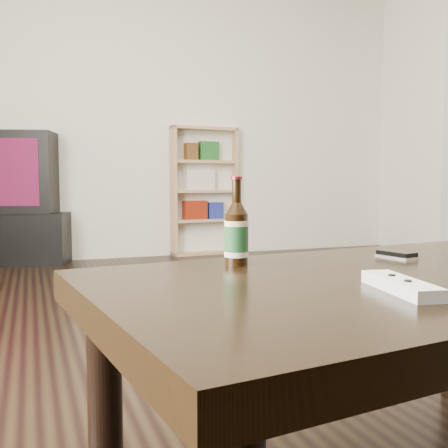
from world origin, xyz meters
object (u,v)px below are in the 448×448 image
object	(u,v)px
bookshelf	(200,189)
beer_bottle	(236,234)
tv_stand	(5,238)
remote	(401,285)
coffee_table	(398,303)
phone	(397,255)
tv	(3,173)

from	to	relation	value
bookshelf	beer_bottle	xyz separation A→B (m)	(-1.04, -3.54, -0.06)
tv_stand	remote	xyz separation A→B (m)	(0.79, -3.91, 0.27)
bookshelf	remote	size ratio (longest dim) A/B	5.75
remote	bookshelf	bearing A→B (deg)	87.08
coffee_table	beer_bottle	bearing A→B (deg)	142.48
tv_stand	phone	bearing A→B (deg)	-57.49
tv	phone	distance (m)	3.73
tv	remote	xyz separation A→B (m)	(0.79, -3.91, -0.26)
tv_stand	coffee_table	distance (m)	3.87
tv_stand	remote	distance (m)	4.00
tv	bookshelf	xyz separation A→B (m)	(1.68, -0.00, -0.13)
tv	coffee_table	distance (m)	3.88
tv	coffee_table	world-z (taller)	tv
beer_bottle	remote	world-z (taller)	beer_bottle
bookshelf	beer_bottle	bearing A→B (deg)	-110.66
coffee_table	bookshelf	bearing A→B (deg)	78.46
bookshelf	tv_stand	bearing A→B (deg)	175.62
tv_stand	coffee_table	xyz separation A→B (m)	(0.91, -3.76, 0.20)
remote	tv	bearing A→B (deg)	111.29
phone	coffee_table	bearing A→B (deg)	-140.04
tv_stand	remote	size ratio (longest dim) A/B	5.14
beer_bottle	phone	xyz separation A→B (m)	(0.42, -0.03, -0.06)
beer_bottle	phone	world-z (taller)	beer_bottle
phone	remote	distance (m)	0.43
bookshelf	coffee_table	distance (m)	3.84
bookshelf	tv	bearing A→B (deg)	175.67
phone	remote	bearing A→B (deg)	-140.00
tv	tv_stand	bearing A→B (deg)	90.00
tv_stand	beer_bottle	xyz separation A→B (m)	(0.63, -3.54, 0.33)
bookshelf	phone	world-z (taller)	bookshelf
remote	tv_stand	bearing A→B (deg)	111.28
beer_bottle	remote	distance (m)	0.40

